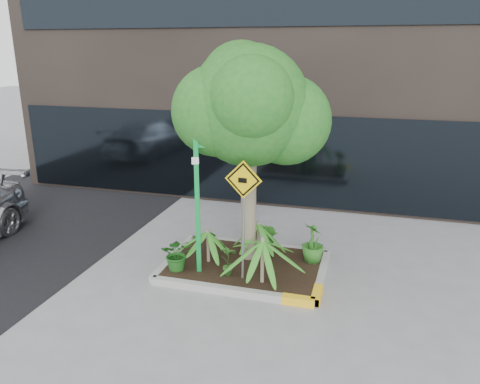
# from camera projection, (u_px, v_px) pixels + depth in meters

# --- Properties ---
(ground) EXTENTS (80.00, 80.00, 0.00)m
(ground) POSITION_uv_depth(u_px,v_px,m) (232.00, 274.00, 9.62)
(ground) COLOR gray
(ground) RESTS_ON ground
(planter) EXTENTS (3.35, 2.36, 0.15)m
(planter) POSITION_uv_depth(u_px,v_px,m) (246.00, 266.00, 9.79)
(planter) COLOR #9E9E99
(planter) RESTS_ON ground
(tree) EXTENTS (3.08, 2.74, 4.63)m
(tree) POSITION_uv_depth(u_px,v_px,m) (249.00, 106.00, 9.15)
(tree) COLOR gray
(tree) RESTS_ON ground
(palm_front) EXTENTS (1.03, 1.03, 1.15)m
(palm_front) POSITION_uv_depth(u_px,v_px,m) (263.00, 241.00, 8.76)
(palm_front) COLOR gray
(palm_front) RESTS_ON ground
(palm_left) EXTENTS (0.80, 0.80, 0.89)m
(palm_left) POSITION_uv_depth(u_px,v_px,m) (208.00, 232.00, 9.69)
(palm_left) COLOR gray
(palm_left) RESTS_ON ground
(palm_back) EXTENTS (0.87, 0.87, 0.96)m
(palm_back) POSITION_uv_depth(u_px,v_px,m) (258.00, 224.00, 9.99)
(palm_back) COLOR gray
(palm_back) RESTS_ON ground
(shrub_a) EXTENTS (0.81, 0.81, 0.70)m
(shrub_a) POSITION_uv_depth(u_px,v_px,m) (177.00, 254.00, 9.41)
(shrub_a) COLOR #1A5217
(shrub_a) RESTS_ON planter
(shrub_b) EXTENTS (0.67, 0.67, 0.85)m
(shrub_b) POSITION_uv_depth(u_px,v_px,m) (313.00, 242.00, 9.76)
(shrub_b) COLOR #2A691F
(shrub_b) RESTS_ON planter
(shrub_c) EXTENTS (0.35, 0.35, 0.65)m
(shrub_c) POSITION_uv_depth(u_px,v_px,m) (228.00, 260.00, 9.18)
(shrub_c) COLOR #2B5F1D
(shrub_c) RESTS_ON planter
(shrub_d) EXTENTS (0.51, 0.51, 0.66)m
(shrub_d) POSITION_uv_depth(u_px,v_px,m) (269.00, 238.00, 10.26)
(shrub_d) COLOR #245D1B
(shrub_d) RESTS_ON planter
(street_sign_post) EXTENTS (1.12, 0.91, 3.19)m
(street_sign_post) POSITION_uv_depth(u_px,v_px,m) (200.00, 184.00, 8.98)
(street_sign_post) COLOR #0E9A3B
(street_sign_post) RESTS_ON ground
(cattle_sign) EXTENTS (0.72, 0.17, 2.36)m
(cattle_sign) POSITION_uv_depth(u_px,v_px,m) (243.00, 200.00, 8.74)
(cattle_sign) COLOR slate
(cattle_sign) RESTS_ON ground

